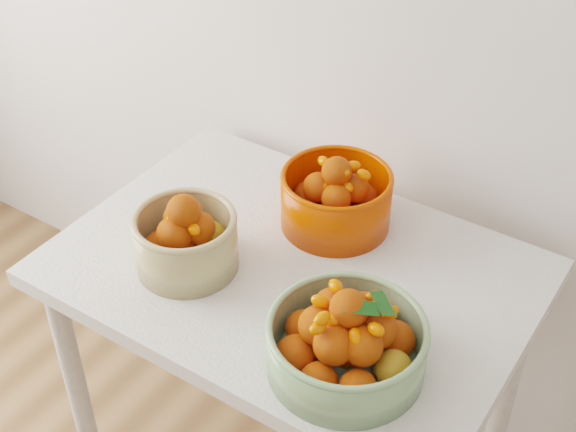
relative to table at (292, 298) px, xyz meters
name	(u,v)px	position (x,y,z in m)	size (l,w,h in m)	color
table	(292,298)	(0.00, 0.00, 0.00)	(1.00, 0.70, 0.75)	silver
bowl_cream	(186,239)	(-0.19, -0.12, 0.17)	(0.27, 0.27, 0.19)	tan
bowl_green	(347,341)	(0.24, -0.18, 0.16)	(0.36, 0.36, 0.19)	gray
bowl_orange	(336,198)	(0.00, 0.18, 0.17)	(0.26, 0.26, 0.18)	red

